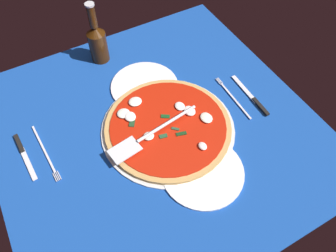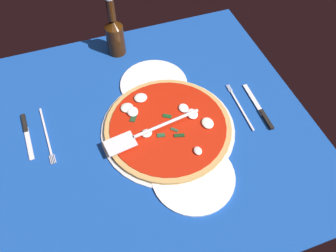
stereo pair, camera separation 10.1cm
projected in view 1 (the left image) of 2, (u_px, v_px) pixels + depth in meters
ground_plane at (155, 129)px, 103.22cm from camera, size 95.63×95.63×0.80cm
checker_pattern at (155, 128)px, 102.86cm from camera, size 95.63×95.63×0.10cm
pizza_pan at (168, 129)px, 102.21cm from camera, size 41.21×41.21×0.82cm
dinner_plate_left at (145, 86)px, 112.56cm from camera, size 22.96×22.96×1.00cm
dinner_plate_right at (203, 172)px, 93.26cm from camera, size 23.46×23.46×1.00cm
pizza at (168, 126)px, 101.34cm from camera, size 38.92×38.92×2.62cm
pizza_server at (150, 134)px, 96.94cm from camera, size 7.71×30.40×1.00cm
place_setting_near at (34, 153)px, 97.07cm from camera, size 21.92×13.17×1.40cm
place_setting_far at (243, 99)px, 109.50cm from camera, size 21.49×13.00×1.40cm
beer_bottle at (97, 41)px, 114.48cm from camera, size 6.45×6.45×22.98cm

